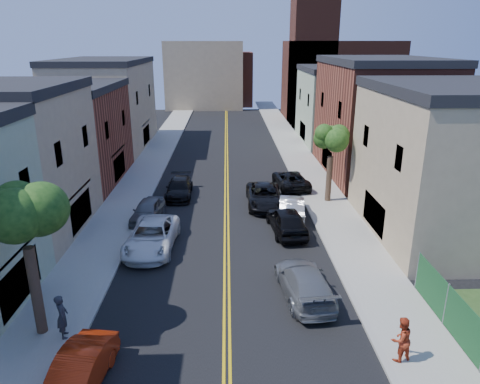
{
  "coord_description": "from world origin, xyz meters",
  "views": [
    {
      "loc": [
        0.09,
        -2.2,
        11.91
      ],
      "look_at": [
        0.96,
        26.78,
        2.0
      ],
      "focal_mm": 33.02,
      "sensor_mm": 36.0,
      "label": 1
    }
  ],
  "objects": [
    {
      "name": "silver_car_right",
      "position": [
        4.59,
        26.79,
        0.8
      ],
      "size": [
        2.27,
        5.01,
        1.59
      ],
      "primitive_type": "imported",
      "rotation": [
        0.0,
        0.0,
        3.02
      ],
      "color": "#989A9F",
      "rests_on": "ground"
    },
    {
      "name": "white_pickup",
      "position": [
        -4.49,
        22.15,
        0.82
      ],
      "size": [
        2.97,
        6.01,
        1.64
      ],
      "primitive_type": "imported",
      "rotation": [
        0.0,
        0.0,
        -0.04
      ],
      "color": "silver",
      "rests_on": "ground"
    },
    {
      "name": "black_car_right",
      "position": [
        3.94,
        24.33,
        0.86
      ],
      "size": [
        2.51,
        5.22,
        1.72
      ],
      "primitive_type": "imported",
      "rotation": [
        0.0,
        0.0,
        3.24
      ],
      "color": "black",
      "rests_on": "ground"
    },
    {
      "name": "sidewalk_right",
      "position": [
        7.9,
        40.0,
        0.07
      ],
      "size": [
        3.2,
        100.0,
        0.15
      ],
      "primitive_type": "cube",
      "color": "gray",
      "rests_on": "ground"
    },
    {
      "name": "grey_car_right",
      "position": [
        3.8,
        16.64,
        0.78
      ],
      "size": [
        2.69,
        5.56,
        1.56
      ],
      "primitive_type": "imported",
      "rotation": [
        0.0,
        0.0,
        3.24
      ],
      "color": "slate",
      "rests_on": "ground"
    },
    {
      "name": "curb_left",
      "position": [
        -6.15,
        40.0,
        0.07
      ],
      "size": [
        0.3,
        100.0,
        0.15
      ],
      "primitive_type": "cube",
      "color": "gray",
      "rests_on": "ground"
    },
    {
      "name": "black_suv_lane",
      "position": [
        2.91,
        29.34,
        0.79
      ],
      "size": [
        2.64,
        5.69,
        1.58
      ],
      "primitive_type": "imported",
      "rotation": [
        0.0,
        0.0,
        0.0
      ],
      "color": "black",
      "rests_on": "ground"
    },
    {
      "name": "grey_car_left",
      "position": [
        -5.5,
        26.68,
        0.74
      ],
      "size": [
        2.23,
        4.5,
        1.47
      ],
      "primitive_type": "imported",
      "rotation": [
        0.0,
        0.0,
        -0.12
      ],
      "color": "#57595E",
      "rests_on": "ground"
    },
    {
      "name": "tree_left_mid",
      "position": [
        -7.88,
        14.01,
        6.58
      ],
      "size": [
        5.2,
        5.2,
        9.29
      ],
      "color": "#34221A",
      "rests_on": "sidewalk_left"
    },
    {
      "name": "bldg_right_tan",
      "position": [
        14.0,
        24.0,
        4.5
      ],
      "size": [
        9.0,
        12.0,
        9.0
      ],
      "primitive_type": "cube",
      "color": "#998466",
      "rests_on": "ground"
    },
    {
      "name": "church",
      "position": [
        16.33,
        67.07,
        7.24
      ],
      "size": [
        16.2,
        14.2,
        22.6
      ],
      "color": "#4C2319",
      "rests_on": "ground"
    },
    {
      "name": "bldg_right_brick",
      "position": [
        14.0,
        38.0,
        5.0
      ],
      "size": [
        9.0,
        14.0,
        10.0
      ],
      "primitive_type": "cube",
      "color": "brown",
      "rests_on": "ground"
    },
    {
      "name": "pedestrian_right",
      "position": [
        6.7,
        11.79,
        1.08
      ],
      "size": [
        1.09,
        0.97,
        1.87
      ],
      "primitive_type": "imported",
      "rotation": [
        0.0,
        0.0,
        3.48
      ],
      "color": "#A9331A",
      "rests_on": "sidewalk_right"
    },
    {
      "name": "bldg_left_tan_far",
      "position": [
        -14.0,
        50.0,
        4.75
      ],
      "size": [
        9.0,
        16.0,
        9.5
      ],
      "primitive_type": "cube",
      "color": "#998466",
      "rests_on": "ground"
    },
    {
      "name": "sidewalk_left",
      "position": [
        -7.9,
        40.0,
        0.07
      ],
      "size": [
        3.2,
        100.0,
        0.15
      ],
      "primitive_type": "cube",
      "color": "gray",
      "rests_on": "ground"
    },
    {
      "name": "tree_right_far",
      "position": [
        7.92,
        30.01,
        5.76
      ],
      "size": [
        4.4,
        4.4,
        8.03
      ],
      "color": "#34221A",
      "rests_on": "sidewalk_right"
    },
    {
      "name": "backdrop_left",
      "position": [
        -4.0,
        82.0,
        6.0
      ],
      "size": [
        14.0,
        8.0,
        12.0
      ],
      "primitive_type": "cube",
      "color": "#998466",
      "rests_on": "ground"
    },
    {
      "name": "bldg_left_tan_near",
      "position": [
        -14.0,
        25.0,
        4.5
      ],
      "size": [
        9.0,
        10.0,
        9.0
      ],
      "primitive_type": "cube",
      "color": "#998466",
      "rests_on": "ground"
    },
    {
      "name": "backdrop_center",
      "position": [
        0.0,
        86.0,
        5.0
      ],
      "size": [
        10.0,
        8.0,
        10.0
      ],
      "primitive_type": "cube",
      "color": "brown",
      "rests_on": "ground"
    },
    {
      "name": "curb_right",
      "position": [
        6.15,
        40.0,
        0.07
      ],
      "size": [
        0.3,
        100.0,
        0.15
      ],
      "primitive_type": "cube",
      "color": "gray",
      "rests_on": "ground"
    },
    {
      "name": "black_car_left",
      "position": [
        -3.81,
        31.69,
        0.72
      ],
      "size": [
        2.09,
        4.98,
        1.44
      ],
      "primitive_type": "imported",
      "rotation": [
        0.0,
        0.0,
        0.02
      ],
      "color": "black",
      "rests_on": "ground"
    },
    {
      "name": "bldg_left_brick",
      "position": [
        -14.0,
        36.0,
        4.0
      ],
      "size": [
        9.0,
        12.0,
        8.0
      ],
      "primitive_type": "cube",
      "color": "brown",
      "rests_on": "ground"
    },
    {
      "name": "dark_car_right_far",
      "position": [
        5.5,
        33.63,
        0.73
      ],
      "size": [
        3.03,
        5.53,
        1.47
      ],
      "primitive_type": "imported",
      "rotation": [
        0.0,
        0.0,
        3.26
      ],
      "color": "black",
      "rests_on": "ground"
    },
    {
      "name": "bldg_right_palegrn",
      "position": [
        14.0,
        52.0,
        4.25
      ],
      "size": [
        9.0,
        12.0,
        8.5
      ],
      "primitive_type": "cube",
      "color": "gray",
      "rests_on": "ground"
    },
    {
      "name": "pedestrian_left",
      "position": [
        -6.82,
        13.64,
        1.12
      ],
      "size": [
        0.65,
        0.81,
        1.94
      ],
      "primitive_type": "imported",
      "rotation": [
        0.0,
        0.0,
        1.87
      ],
      "color": "#26272E",
      "rests_on": "sidewalk_left"
    },
    {
      "name": "red_sedan",
      "position": [
        -5.31,
        10.72,
        0.72
      ],
      "size": [
        2.08,
        4.51,
        1.43
      ],
      "primitive_type": "imported",
      "rotation": [
        0.0,
        0.0,
        -0.13
      ],
      "color": "#B9290C",
      "rests_on": "ground"
    }
  ]
}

